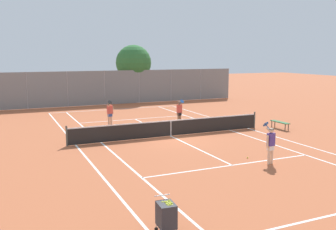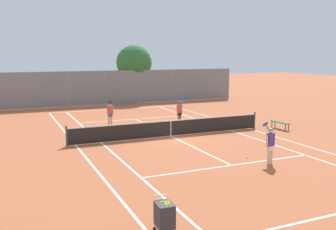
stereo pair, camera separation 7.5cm
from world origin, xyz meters
name	(u,v)px [view 2 (the right image)]	position (x,y,z in m)	size (l,w,h in m)	color
ground_plane	(171,136)	(0.00, 0.00, 0.00)	(120.00, 120.00, 0.00)	#B25B38
court_line_markings	(171,136)	(0.00, 0.00, 0.00)	(11.10, 23.90, 0.01)	white
tennis_net	(171,128)	(0.00, 0.00, 0.51)	(12.00, 0.10, 1.07)	#474C47
ball_cart	(165,215)	(-5.11, -10.95, 0.53)	(0.53, 0.66, 0.96)	#2D2D33
player_near_side	(270,143)	(1.62, -6.89, 0.93)	(0.55, 0.83, 1.77)	beige
player_far_left	(110,112)	(-2.38, 4.61, 0.93)	(0.55, 0.83, 1.77)	#D8A884
player_far_right	(180,111)	(2.08, 3.15, 0.93)	(0.49, 0.86, 1.77)	#936B4C
loose_tennis_ball_0	(247,158)	(1.27, -5.76, 0.03)	(0.07, 0.07, 0.07)	#D1DB33
loose_tennis_ball_1	(168,108)	(4.35, 10.34, 0.03)	(0.07, 0.07, 0.07)	#D1DB33
loose_tennis_ball_2	(86,126)	(-3.91, 5.16, 0.03)	(0.07, 0.07, 0.07)	#D1DB33
loose_tennis_ball_3	(72,113)	(-3.78, 11.14, 0.03)	(0.07, 0.07, 0.07)	#D1DB33
loose_tennis_ball_4	(195,130)	(2.07, 0.86, 0.03)	(0.07, 0.07, 0.07)	#D1DB33
courtside_bench	(280,123)	(7.31, -0.87, 0.41)	(0.36, 1.50, 0.47)	#2D6638
back_fence	(105,88)	(0.00, 15.16, 1.62)	(27.64, 0.08, 3.24)	gray
tree_behind_left	(135,63)	(3.48, 16.64, 3.83)	(3.57, 3.57, 5.69)	brown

